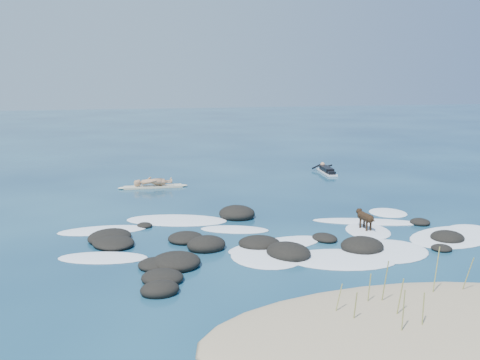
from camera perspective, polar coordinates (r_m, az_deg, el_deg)
name	(u,v)px	position (r m, az deg, el deg)	size (l,w,h in m)	color
ground	(277,225)	(18.79, 3.92, -4.83)	(160.00, 160.00, 0.00)	#0A2642
sand_dune	(412,328)	(11.87, 17.84, -14.80)	(9.00, 4.40, 0.60)	#9E8966
dune_grass	(419,293)	(12.05, 18.59, -11.40)	(3.62, 1.72, 1.15)	olive
reef_rocks	(233,243)	(16.41, -0.76, -6.70)	(11.90, 7.75, 0.58)	black
breaking_foam	(307,238)	(17.39, 7.19, -6.13)	(14.37, 8.30, 0.12)	white
standing_surfer_rig	(153,172)	(25.38, -9.30, 0.80)	(3.27, 0.71, 1.86)	beige
paddling_surfer_rig	(326,170)	(29.55, 9.21, 1.04)	(1.21, 2.70, 0.47)	white
dog	(365,217)	(18.43, 13.16, -3.86)	(0.32, 1.14, 0.72)	black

